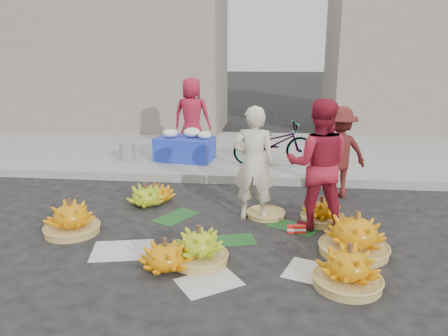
# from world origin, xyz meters

# --- Properties ---
(ground) EXTENTS (80.00, 80.00, 0.00)m
(ground) POSITION_xyz_m (0.00, 0.00, 0.00)
(ground) COLOR black
(ground) RESTS_ON ground
(curb) EXTENTS (40.00, 0.25, 0.15)m
(curb) POSITION_xyz_m (0.00, 2.20, 0.07)
(curb) COLOR gray
(curb) RESTS_ON ground
(sidewalk) EXTENTS (40.00, 4.00, 0.12)m
(sidewalk) POSITION_xyz_m (0.00, 4.30, 0.06)
(sidewalk) COLOR gray
(sidewalk) RESTS_ON ground
(building_left) EXTENTS (6.00, 3.00, 4.00)m
(building_left) POSITION_xyz_m (-4.00, 7.20, 2.00)
(building_left) COLOR gray
(building_left) RESTS_ON sidewalk
(building_right) EXTENTS (5.00, 3.00, 5.00)m
(building_right) POSITION_xyz_m (4.50, 7.70, 2.50)
(building_right) COLOR gray
(building_right) RESTS_ON sidewalk
(newspaper_scatter) EXTENTS (3.20, 1.80, 0.00)m
(newspaper_scatter) POSITION_xyz_m (0.00, -0.80, 0.00)
(newspaper_scatter) COLOR silver
(newspaper_scatter) RESTS_ON ground
(banana_leaves) EXTENTS (2.00, 1.00, 0.00)m
(banana_leaves) POSITION_xyz_m (-0.10, 0.20, 0.00)
(banana_leaves) COLOR #17461C
(banana_leaves) RESTS_ON ground
(banana_bunch_0) EXTENTS (0.72, 0.72, 0.47)m
(banana_bunch_0) POSITION_xyz_m (-2.10, -0.18, 0.20)
(banana_bunch_0) COLOR #A58645
(banana_bunch_0) RESTS_ON ground
(banana_bunch_1) EXTENTS (0.64, 0.64, 0.43)m
(banana_bunch_1) POSITION_xyz_m (-0.37, -0.78, 0.18)
(banana_bunch_1) COLOR #A58645
(banana_bunch_1) RESTS_ON ground
(banana_bunch_2) EXTENTS (0.58, 0.58, 0.36)m
(banana_bunch_2) POSITION_xyz_m (-0.70, -0.97, 0.16)
(banana_bunch_2) COLOR orange
(banana_bunch_2) RESTS_ON ground
(banana_bunch_3) EXTENTS (0.67, 0.67, 0.46)m
(banana_bunch_3) POSITION_xyz_m (1.17, -1.12, 0.20)
(banana_bunch_3) COLOR #A58645
(banana_bunch_3) RESTS_ON ground
(banana_bunch_4) EXTENTS (0.83, 0.83, 0.52)m
(banana_bunch_4) POSITION_xyz_m (1.36, -0.38, 0.23)
(banana_bunch_4) COLOR #A58645
(banana_bunch_4) RESTS_ON ground
(banana_bunch_5) EXTENTS (0.58, 0.58, 0.38)m
(banana_bunch_5) POSITION_xyz_m (1.08, 0.50, 0.15)
(banana_bunch_5) COLOR #A58645
(banana_bunch_5) RESTS_ON ground
(banana_bunch_6) EXTENTS (0.73, 0.73, 0.35)m
(banana_bunch_6) POSITION_xyz_m (-1.45, 0.91, 0.15)
(banana_bunch_6) COLOR #81A217
(banana_bunch_6) RESTS_ON ground
(banana_bunch_7) EXTENTS (0.60, 0.60, 0.30)m
(banana_bunch_7) POSITION_xyz_m (-1.30, 1.12, 0.13)
(banana_bunch_7) COLOR orange
(banana_bunch_7) RESTS_ON ground
(basket_spare) EXTENTS (0.65, 0.65, 0.06)m
(basket_spare) POSITION_xyz_m (0.34, 0.66, 0.03)
(basket_spare) COLOR #A58645
(basket_spare) RESTS_ON ground
(incense_stack) EXTENTS (0.24, 0.10, 0.10)m
(incense_stack) POSITION_xyz_m (0.74, 0.13, 0.05)
(incense_stack) COLOR red
(incense_stack) RESTS_ON ground
(vendor_cream) EXTENTS (0.59, 0.41, 1.56)m
(vendor_cream) POSITION_xyz_m (0.16, 0.55, 0.78)
(vendor_cream) COLOR beige
(vendor_cream) RESTS_ON ground
(vendor_red) EXTENTS (0.87, 0.71, 1.68)m
(vendor_red) POSITION_xyz_m (0.99, 0.37, 0.84)
(vendor_red) COLOR #B41B30
(vendor_red) RESTS_ON ground
(man_striped) EXTENTS (1.04, 0.78, 1.43)m
(man_striped) POSITION_xyz_m (1.43, 1.62, 0.71)
(man_striped) COLOR maroon
(man_striped) RESTS_ON ground
(flower_table) EXTENTS (1.19, 0.86, 0.64)m
(flower_table) POSITION_xyz_m (-1.30, 3.22, 0.38)
(flower_table) COLOR #1C2FB7
(flower_table) RESTS_ON sidewalk
(grey_bucket) EXTENTS (0.30, 0.30, 0.34)m
(grey_bucket) POSITION_xyz_m (-2.43, 3.07, 0.29)
(grey_bucket) COLOR gray
(grey_bucket) RESTS_ON sidewalk
(flower_vendor) EXTENTS (0.81, 0.56, 1.58)m
(flower_vendor) POSITION_xyz_m (-1.26, 3.83, 0.91)
(flower_vendor) COLOR #B41B30
(flower_vendor) RESTS_ON sidewalk
(bicycle) EXTENTS (0.83, 1.61, 0.81)m
(bicycle) POSITION_xyz_m (0.44, 3.10, 0.52)
(bicycle) COLOR gray
(bicycle) RESTS_ON sidewalk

